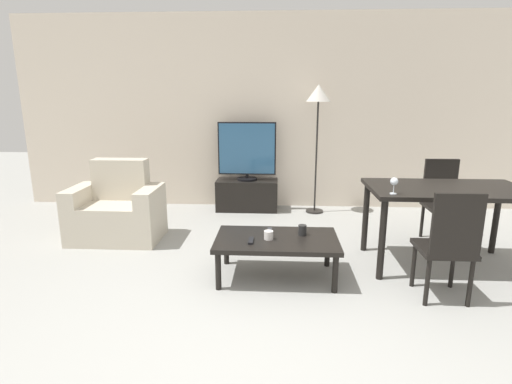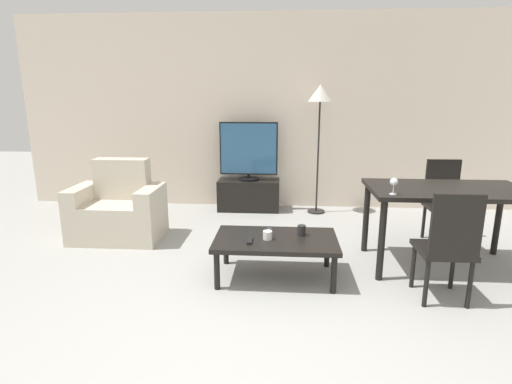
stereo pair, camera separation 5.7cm
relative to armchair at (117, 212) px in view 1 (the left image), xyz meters
The scene contains 15 objects.
ground_plane 2.75m from the armchair, 52.93° to the right, with size 18.00×18.00×0.00m, color #9E9E99.
wall_back 2.48m from the armchair, 43.07° to the left, with size 7.17×0.06×2.70m.
armchair is the anchor object (origin of this frame).
tv_stand 1.88m from the armchair, 42.67° to the left, with size 0.86×0.40×0.43m.
tv 1.94m from the armchair, 42.61° to the left, with size 0.80×0.28×0.81m.
coffee_table 2.02m from the armchair, 26.46° to the right, with size 1.08×0.64×0.37m.
dining_table 3.45m from the armchair, ahead, with size 1.44×0.80×0.77m.
dining_chair_near 3.38m from the armchair, 21.87° to the right, with size 0.40×0.40×0.91m.
dining_chair_far 3.65m from the armchair, ahead, with size 0.40×0.40×0.91m.
floor_lamp 2.88m from the armchair, 27.20° to the left, with size 0.32×0.32×1.74m.
remote_primary 1.89m from the armchair, 23.20° to the right, with size 0.04×0.15×0.02m.
remote_secondary 1.88m from the armchair, 32.40° to the right, with size 0.04×0.15×0.02m.
cup_white_near 2.19m from the armchair, 21.79° to the right, with size 0.07×0.07×0.09m.
cup_colored_far 1.97m from the armchair, 28.30° to the right, with size 0.08×0.08×0.08m.
wine_glass_left 2.98m from the armchair, 16.56° to the right, with size 0.07×0.07×0.15m.
Camera 1 is at (0.16, -2.06, 1.60)m, focal length 28.00 mm.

